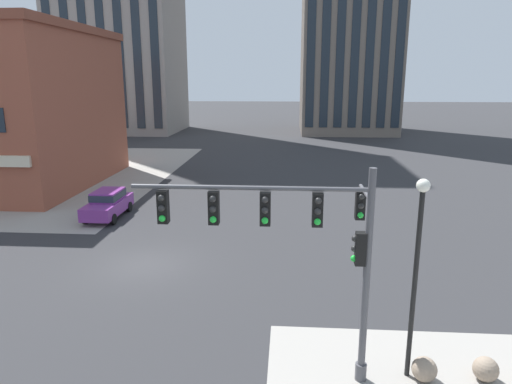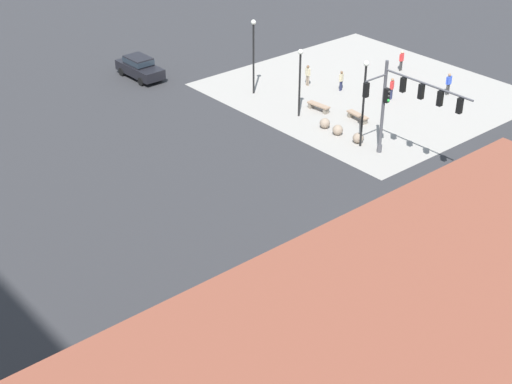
# 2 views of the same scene
# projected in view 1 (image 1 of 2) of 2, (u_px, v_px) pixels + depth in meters

# --- Properties ---
(ground_plane) EXTENTS (320.00, 320.00, 0.00)m
(ground_plane) POSITION_uv_depth(u_px,v_px,m) (145.00, 265.00, 21.21)
(ground_plane) COLOR #2D2D30
(traffic_signal_main) EXTENTS (6.43, 2.09, 6.11)m
(traffic_signal_main) POSITION_uv_depth(u_px,v_px,m) (307.00, 238.00, 12.41)
(traffic_signal_main) COLOR #4C4C51
(traffic_signal_main) RESTS_ON ground
(bollard_sphere_curb_a) EXTENTS (0.70, 0.70, 0.70)m
(bollard_sphere_curb_a) POSITION_uv_depth(u_px,v_px,m) (424.00, 369.00, 13.00)
(bollard_sphere_curb_a) COLOR gray
(bollard_sphere_curb_a) RESTS_ON ground
(bollard_sphere_curb_b) EXTENTS (0.70, 0.70, 0.70)m
(bollard_sphere_curb_b) POSITION_uv_depth(u_px,v_px,m) (486.00, 369.00, 13.00)
(bollard_sphere_curb_b) COLOR gray
(bollard_sphere_curb_b) RESTS_ON ground
(street_lamp_corner_near) EXTENTS (0.36, 0.36, 5.78)m
(street_lamp_corner_near) POSITION_uv_depth(u_px,v_px,m) (417.00, 258.00, 12.46)
(street_lamp_corner_near) COLOR black
(street_lamp_corner_near) RESTS_ON ground
(car_cross_eastbound) EXTENTS (1.91, 4.41, 1.68)m
(car_cross_eastbound) POSITION_uv_depth(u_px,v_px,m) (108.00, 203.00, 28.32)
(car_cross_eastbound) COLOR #7A3389
(car_cross_eastbound) RESTS_ON ground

